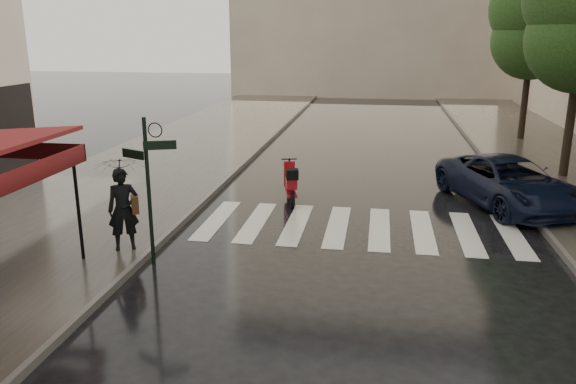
# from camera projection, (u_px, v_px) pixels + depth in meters

# --- Properties ---
(ground) EXTENTS (120.00, 120.00, 0.00)m
(ground) POSITION_uv_depth(u_px,v_px,m) (152.00, 343.00, 8.82)
(ground) COLOR black
(ground) RESTS_ON ground
(sidewalk_near) EXTENTS (6.00, 60.00, 0.12)m
(sidewalk_near) POSITION_uv_depth(u_px,v_px,m) (164.00, 162.00, 20.90)
(sidewalk_near) COLOR #38332D
(sidewalk_near) RESTS_ON ground
(curb_near) EXTENTS (0.12, 60.00, 0.16)m
(curb_near) POSITION_uv_depth(u_px,v_px,m) (243.00, 165.00, 20.42)
(curb_near) COLOR #595651
(curb_near) RESTS_ON ground
(curb_far) EXTENTS (0.12, 60.00, 0.16)m
(curb_far) POSITION_uv_depth(u_px,v_px,m) (498.00, 174.00, 19.03)
(curb_far) COLOR #595651
(curb_far) RESTS_ON ground
(crosswalk) EXTENTS (7.85, 3.20, 0.01)m
(crosswalk) POSITION_uv_depth(u_px,v_px,m) (358.00, 227.00, 14.05)
(crosswalk) COLOR silver
(crosswalk) RESTS_ON ground
(signpost) EXTENTS (1.17, 0.29, 3.10)m
(signpost) POSITION_uv_depth(u_px,v_px,m) (148.00, 180.00, 11.35)
(signpost) COLOR black
(signpost) RESTS_ON ground
(tree_far) EXTENTS (3.80, 3.80, 8.16)m
(tree_far) POSITION_uv_depth(u_px,v_px,m) (535.00, 14.00, 23.86)
(tree_far) COLOR black
(tree_far) RESTS_ON sidewalk_far
(pedestrian_with_umbrella) EXTENTS (1.45, 1.46, 2.53)m
(pedestrian_with_umbrella) POSITION_uv_depth(u_px,v_px,m) (121.00, 175.00, 11.89)
(pedestrian_with_umbrella) COLOR black
(pedestrian_with_umbrella) RESTS_ON sidewalk_near
(scooter) EXTENTS (0.70, 1.71, 1.14)m
(scooter) POSITION_uv_depth(u_px,v_px,m) (291.00, 184.00, 16.05)
(scooter) COLOR black
(scooter) RESTS_ON ground
(parked_car) EXTENTS (3.91, 5.36, 1.35)m
(parked_car) POSITION_uv_depth(u_px,v_px,m) (508.00, 182.00, 15.65)
(parked_car) COLOR black
(parked_car) RESTS_ON ground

